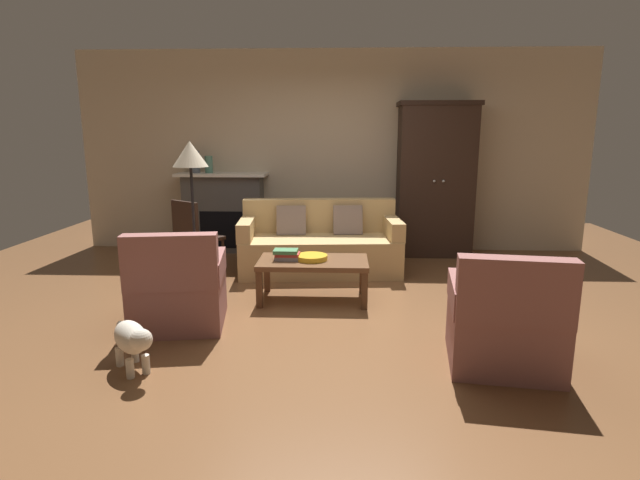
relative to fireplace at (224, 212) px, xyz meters
The scene contains 15 objects.
ground_plane 2.83m from the fireplace, 56.00° to the right, with size 9.60×9.60×0.00m, color brown.
back_wall 1.78m from the fireplace, ahead, with size 7.20×0.10×2.80m, color beige.
fireplace is the anchor object (origin of this frame).
armoire 2.99m from the fireplace, ahead, with size 1.06×0.57×2.08m.
couch 1.77m from the fireplace, 36.10° to the right, with size 1.98×1.00×0.86m.
coffee_table 2.55m from the fireplace, 56.73° to the right, with size 1.10×0.60×0.42m.
fruit_bowl 2.54m from the fireplace, 57.04° to the right, with size 0.32×0.32×0.05m, color gold.
book_stack 2.41m from the fireplace, 62.05° to the right, with size 0.26×0.19×0.11m.
mantel_vase_slate 0.80m from the fireplace, behind, with size 0.15×0.15×0.31m, color #565B66.
mantel_vase_jade 0.69m from the fireplace, behind, with size 0.11×0.11×0.23m, color slate.
armchair_near_left 2.91m from the fireplace, 84.95° to the right, with size 0.87×0.87×0.88m.
armchair_near_right 4.57m from the fireplace, 51.14° to the right, with size 0.87×0.87×0.88m.
side_chair_wooden 1.26m from the fireplace, 93.41° to the right, with size 0.61×0.61×0.90m.
floor_lamp 2.10m from the fireplace, 85.93° to the right, with size 0.36×0.36×1.59m.
dog 3.78m from the fireplace, 86.95° to the right, with size 0.43×0.48×0.39m.
Camera 1 is at (0.13, -4.76, 1.68)m, focal length 28.38 mm.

